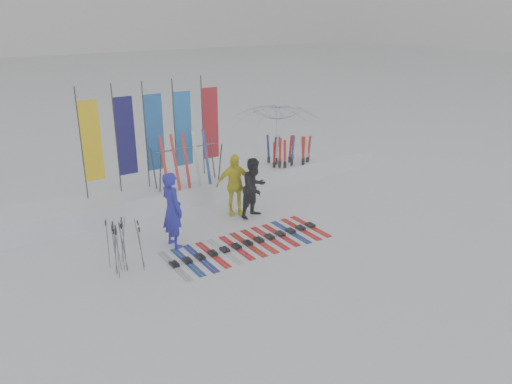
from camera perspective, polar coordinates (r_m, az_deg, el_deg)
ground at (r=12.79m, az=3.20°, el=-6.47°), size 120.00×120.00×0.00m
snow_bank at (r=16.29m, az=-6.39°, el=0.63°), size 14.00×1.60×0.60m
person_blue at (r=12.71m, az=-9.55°, el=-2.01°), size 0.56×0.77×1.98m
person_black at (r=14.36m, az=-0.19°, el=0.49°), size 1.00×0.87×1.77m
person_yellow at (r=14.53m, az=-2.49°, el=0.84°), size 1.16×0.75×1.83m
tent_canopy at (r=17.87m, az=2.43°, el=5.98°), size 3.76×3.79×2.66m
ski_row at (r=12.95m, az=-0.95°, el=-5.91°), size 4.31×1.70×0.07m
pole_cluster at (r=11.92m, az=-15.09°, el=-6.06°), size 0.71×0.84×1.25m
feather_flags at (r=15.34m, az=-11.56°, el=6.67°), size 4.45×0.27×3.20m
ski_rack at (r=15.37m, az=-7.85°, el=3.60°), size 2.04×0.80×1.23m
upright_skis at (r=17.46m, az=3.69°, el=3.78°), size 1.55×0.89×1.69m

